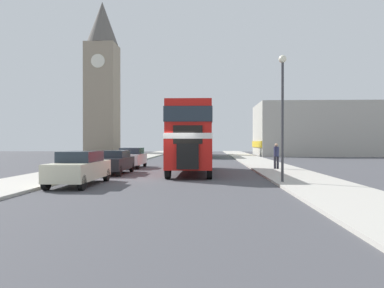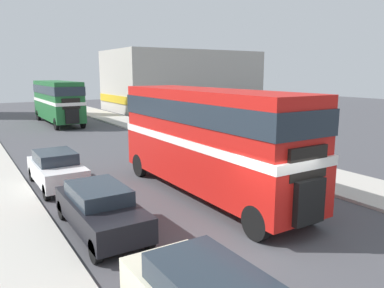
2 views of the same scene
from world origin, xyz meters
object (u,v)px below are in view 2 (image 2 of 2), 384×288
object	(u,v)px
bus_distant	(58,99)
car_parked_far	(57,169)
double_decker_bus	(208,134)
pedestrian_walking	(275,145)
car_parked_mid	(100,208)

from	to	relation	value
bus_distant	car_parked_far	world-z (taller)	bus_distant
double_decker_bus	bus_distant	bearing A→B (deg)	89.95
double_decker_bus	pedestrian_walking	bearing A→B (deg)	20.28
car_parked_far	pedestrian_walking	distance (m)	10.79
pedestrian_walking	car_parked_far	bearing A→B (deg)	167.84
bus_distant	car_parked_mid	world-z (taller)	bus_distant
car_parked_mid	car_parked_far	distance (m)	5.53
car_parked_far	double_decker_bus	bearing A→B (deg)	-42.42
pedestrian_walking	bus_distant	bearing A→B (deg)	103.97
double_decker_bus	pedestrian_walking	distance (m)	6.27
double_decker_bus	bus_distant	distance (m)	25.09
car_parked_mid	double_decker_bus	bearing A→B (deg)	13.43
double_decker_bus	pedestrian_walking	xyz separation A→B (m)	(5.74, 2.12, -1.39)
pedestrian_walking	car_parked_mid	bearing A→B (deg)	-162.76
bus_distant	car_parked_far	bearing A→B (deg)	-103.13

